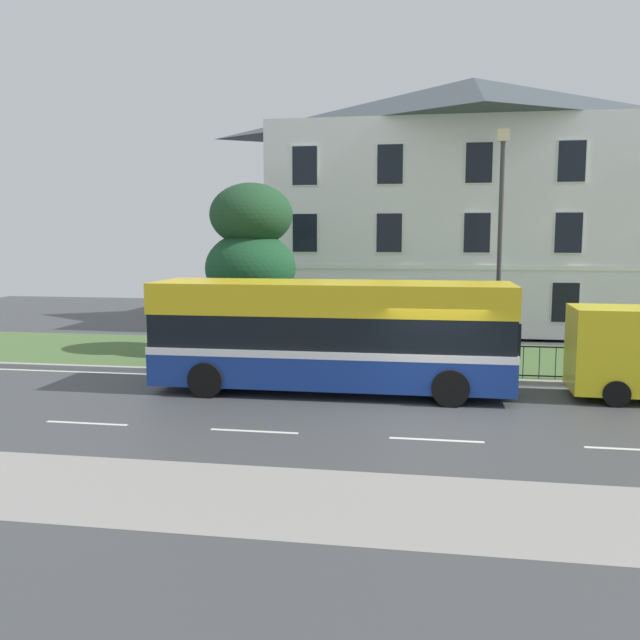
{
  "coord_description": "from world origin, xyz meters",
  "views": [
    {
      "loc": [
        -0.23,
        -15.86,
        4.33
      ],
      "look_at": [
        -3.6,
        4.85,
        1.68
      ],
      "focal_mm": 37.67,
      "sensor_mm": 36.0,
      "label": 1
    }
  ],
  "objects_px": {
    "street_lamp_post": "(500,236)",
    "georgian_townhouse": "(470,201)",
    "single_decker_bus": "(332,334)",
    "evergreen_tree": "(253,283)"
  },
  "relations": [
    {
      "from": "street_lamp_post",
      "to": "georgian_townhouse",
      "type": "bearing_deg",
      "value": 91.04
    },
    {
      "from": "single_decker_bus",
      "to": "evergreen_tree",
      "type": "bearing_deg",
      "value": 125.56
    },
    {
      "from": "georgian_townhouse",
      "to": "single_decker_bus",
      "type": "xyz_separation_m",
      "value": [
        -4.52,
        -15.36,
        -4.35
      ]
    },
    {
      "from": "evergreen_tree",
      "to": "single_decker_bus",
      "type": "relative_size",
      "value": 0.62
    },
    {
      "from": "georgian_townhouse",
      "to": "single_decker_bus",
      "type": "distance_m",
      "value": 16.59
    },
    {
      "from": "georgian_townhouse",
      "to": "single_decker_bus",
      "type": "bearing_deg",
      "value": -106.4
    },
    {
      "from": "georgian_townhouse",
      "to": "evergreen_tree",
      "type": "relative_size",
      "value": 2.96
    },
    {
      "from": "georgian_townhouse",
      "to": "street_lamp_post",
      "type": "distance_m",
      "value": 12.47
    },
    {
      "from": "georgian_townhouse",
      "to": "street_lamp_post",
      "type": "relative_size",
      "value": 2.46
    },
    {
      "from": "evergreen_tree",
      "to": "single_decker_bus",
      "type": "distance_m",
      "value": 6.07
    }
  ]
}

